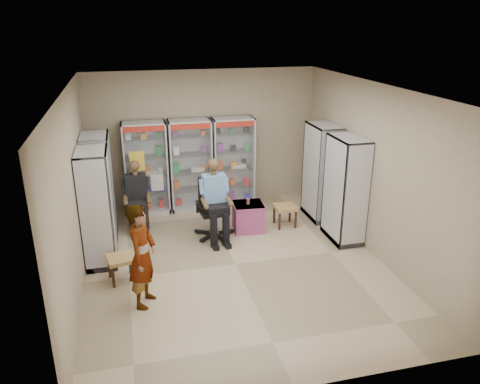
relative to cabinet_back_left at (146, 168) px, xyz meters
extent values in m
plane|color=tan|center=(1.30, -2.73, -1.00)|extent=(6.00, 6.00, 0.00)
cube|color=tan|center=(1.30, 0.27, 0.50)|extent=(5.00, 0.02, 3.00)
cube|color=tan|center=(1.30, -5.73, 0.50)|extent=(5.00, 0.02, 3.00)
cube|color=tan|center=(-1.20, -2.73, 0.50)|extent=(0.02, 6.00, 3.00)
cube|color=tan|center=(3.80, -2.73, 0.50)|extent=(0.02, 6.00, 3.00)
cube|color=white|center=(1.30, -2.73, 2.00)|extent=(5.00, 6.00, 0.02)
cube|color=#A5A7AC|center=(0.00, 0.00, 0.00)|extent=(0.90, 0.50, 2.00)
cube|color=silver|center=(0.95, 0.00, 0.00)|extent=(0.90, 0.50, 2.00)
cube|color=#ABAFB2|center=(1.90, 0.00, 0.00)|extent=(0.90, 0.50, 2.00)
cube|color=silver|center=(3.53, -1.13, 0.00)|extent=(0.90, 0.50, 2.00)
cube|color=#B1B5B9|center=(3.53, -2.23, 0.00)|extent=(0.90, 0.50, 2.00)
cube|color=#9DA0A4|center=(-0.93, -0.93, 0.00)|extent=(0.90, 0.50, 2.00)
cube|color=#AFB2B6|center=(-0.93, -2.03, 0.00)|extent=(0.90, 0.50, 2.00)
cube|color=#311B13|center=(-0.25, -0.73, -0.53)|extent=(0.42, 0.42, 0.94)
cube|color=black|center=(1.16, -1.53, -0.42)|extent=(0.68, 0.68, 1.17)
cube|color=#B64993|center=(1.88, -1.40, -0.72)|extent=(0.62, 0.60, 0.56)
cylinder|color=#5B1307|center=(1.88, -1.41, -0.39)|extent=(0.07, 0.07, 0.10)
cube|color=#B07E4A|center=(2.66, -1.39, -0.79)|extent=(0.43, 0.43, 0.43)
cube|color=olive|center=(-0.60, -2.79, -0.79)|extent=(0.49, 0.49, 0.42)
imported|color=gray|center=(-0.27, -3.55, -0.21)|extent=(0.58, 0.68, 1.59)
camera|label=1|loc=(-0.34, -9.70, 3.00)|focal=35.00mm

